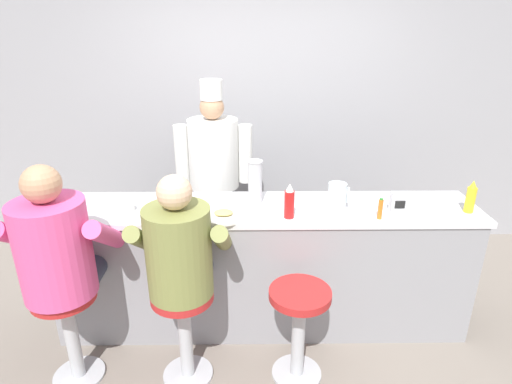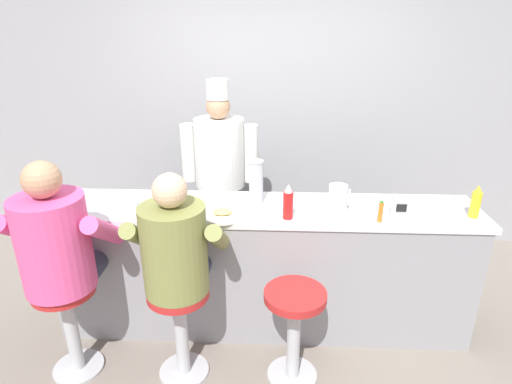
{
  "view_description": "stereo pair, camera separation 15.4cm",
  "coord_description": "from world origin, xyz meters",
  "px_view_note": "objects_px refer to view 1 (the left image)",
  "views": [
    {
      "loc": [
        -0.09,
        -2.42,
        2.16
      ],
      "look_at": [
        -0.05,
        0.25,
        1.08
      ],
      "focal_mm": 30.0,
      "sensor_mm": 36.0,
      "label": 1
    },
    {
      "loc": [
        0.07,
        -2.42,
        2.16
      ],
      "look_at": [
        -0.05,
        0.25,
        1.08
      ],
      "focal_mm": 30.0,
      "sensor_mm": 36.0,
      "label": 2
    }
  ],
  "objects_px": {
    "water_pitcher_clear": "(337,196)",
    "cook_in_whites_near": "(214,170)",
    "cereal_bowl": "(125,207)",
    "empty_stool_round": "(299,320)",
    "hot_sauce_bottle_orange": "(380,209)",
    "cup_stack_steel": "(255,182)",
    "ketchup_bottle_red": "(289,202)",
    "breakfast_plate": "(224,215)",
    "diner_seated_olive": "(180,258)",
    "coffee_mug_white": "(53,210)",
    "mustard_bottle_yellow": "(471,198)",
    "napkin_dispenser_chrome": "(398,203)",
    "diner_seated_pink": "(58,254)"
  },
  "relations": [
    {
      "from": "water_pitcher_clear",
      "to": "cook_in_whites_near",
      "type": "distance_m",
      "value": 1.27
    },
    {
      "from": "cereal_bowl",
      "to": "empty_stool_round",
      "type": "height_order",
      "value": "cereal_bowl"
    },
    {
      "from": "hot_sauce_bottle_orange",
      "to": "cup_stack_steel",
      "type": "distance_m",
      "value": 0.86
    },
    {
      "from": "ketchup_bottle_red",
      "to": "empty_stool_round",
      "type": "xyz_separation_m",
      "value": [
        0.05,
        -0.38,
        -0.63
      ]
    },
    {
      "from": "ketchup_bottle_red",
      "to": "cook_in_whites_near",
      "type": "bearing_deg",
      "value": 119.21
    },
    {
      "from": "breakfast_plate",
      "to": "diner_seated_olive",
      "type": "height_order",
      "value": "diner_seated_olive"
    },
    {
      "from": "ketchup_bottle_red",
      "to": "coffee_mug_white",
      "type": "xyz_separation_m",
      "value": [
        -1.55,
        0.04,
        -0.07
      ]
    },
    {
      "from": "breakfast_plate",
      "to": "cereal_bowl",
      "type": "bearing_deg",
      "value": 170.42
    },
    {
      "from": "cup_stack_steel",
      "to": "cook_in_whites_near",
      "type": "xyz_separation_m",
      "value": [
        -0.35,
        0.76,
        -0.17
      ]
    },
    {
      "from": "cereal_bowl",
      "to": "mustard_bottle_yellow",
      "type": "bearing_deg",
      "value": -1.11
    },
    {
      "from": "breakfast_plate",
      "to": "napkin_dispenser_chrome",
      "type": "relative_size",
      "value": 1.89
    },
    {
      "from": "water_pitcher_clear",
      "to": "coffee_mug_white",
      "type": "bearing_deg",
      "value": -177.1
    },
    {
      "from": "breakfast_plate",
      "to": "cereal_bowl",
      "type": "distance_m",
      "value": 0.68
    },
    {
      "from": "mustard_bottle_yellow",
      "to": "empty_stool_round",
      "type": "bearing_deg",
      "value": -158.97
    },
    {
      "from": "hot_sauce_bottle_orange",
      "to": "breakfast_plate",
      "type": "bearing_deg",
      "value": 178.27
    },
    {
      "from": "ketchup_bottle_red",
      "to": "diner_seated_pink",
      "type": "height_order",
      "value": "diner_seated_pink"
    },
    {
      "from": "mustard_bottle_yellow",
      "to": "empty_stool_round",
      "type": "xyz_separation_m",
      "value": [
        -1.17,
        -0.45,
        -0.63
      ]
    },
    {
      "from": "hot_sauce_bottle_orange",
      "to": "napkin_dispenser_chrome",
      "type": "relative_size",
      "value": 0.97
    },
    {
      "from": "cereal_bowl",
      "to": "hot_sauce_bottle_orange",
      "type": "bearing_deg",
      "value": -4.89
    },
    {
      "from": "ketchup_bottle_red",
      "to": "napkin_dispenser_chrome",
      "type": "xyz_separation_m",
      "value": [
        0.73,
        0.06,
        -0.04
      ]
    },
    {
      "from": "diner_seated_pink",
      "to": "cereal_bowl",
      "type": "bearing_deg",
      "value": 59.42
    },
    {
      "from": "napkin_dispenser_chrome",
      "to": "mustard_bottle_yellow",
      "type": "bearing_deg",
      "value": 1.16
    },
    {
      "from": "diner_seated_pink",
      "to": "empty_stool_round",
      "type": "xyz_separation_m",
      "value": [
        1.42,
        -0.03,
        -0.45
      ]
    },
    {
      "from": "cereal_bowl",
      "to": "diner_seated_pink",
      "type": "relative_size",
      "value": 0.09
    },
    {
      "from": "water_pitcher_clear",
      "to": "diner_seated_olive",
      "type": "distance_m",
      "value": 1.13
    },
    {
      "from": "mustard_bottle_yellow",
      "to": "cup_stack_steel",
      "type": "bearing_deg",
      "value": 172.74
    },
    {
      "from": "diner_seated_olive",
      "to": "cook_in_whites_near",
      "type": "relative_size",
      "value": 0.81
    },
    {
      "from": "water_pitcher_clear",
      "to": "cook_in_whites_near",
      "type": "height_order",
      "value": "cook_in_whites_near"
    },
    {
      "from": "ketchup_bottle_red",
      "to": "napkin_dispenser_chrome",
      "type": "height_order",
      "value": "ketchup_bottle_red"
    },
    {
      "from": "ketchup_bottle_red",
      "to": "diner_seated_olive",
      "type": "height_order",
      "value": "diner_seated_olive"
    },
    {
      "from": "cereal_bowl",
      "to": "breakfast_plate",
      "type": "bearing_deg",
      "value": -9.58
    },
    {
      "from": "water_pitcher_clear",
      "to": "empty_stool_round",
      "type": "height_order",
      "value": "water_pitcher_clear"
    },
    {
      "from": "diner_seated_pink",
      "to": "diner_seated_olive",
      "type": "height_order",
      "value": "diner_seated_pink"
    },
    {
      "from": "mustard_bottle_yellow",
      "to": "cereal_bowl",
      "type": "height_order",
      "value": "mustard_bottle_yellow"
    },
    {
      "from": "breakfast_plate",
      "to": "cook_in_whites_near",
      "type": "height_order",
      "value": "cook_in_whites_near"
    },
    {
      "from": "breakfast_plate",
      "to": "hot_sauce_bottle_orange",
      "type": "bearing_deg",
      "value": -1.73
    },
    {
      "from": "cereal_bowl",
      "to": "cup_stack_steel",
      "type": "distance_m",
      "value": 0.9
    },
    {
      "from": "hot_sauce_bottle_orange",
      "to": "cook_in_whites_near",
      "type": "height_order",
      "value": "cook_in_whites_near"
    },
    {
      "from": "water_pitcher_clear",
      "to": "cup_stack_steel",
      "type": "relative_size",
      "value": 0.59
    },
    {
      "from": "cook_in_whites_near",
      "to": "cup_stack_steel",
      "type": "bearing_deg",
      "value": -65.26
    },
    {
      "from": "coffee_mug_white",
      "to": "napkin_dispenser_chrome",
      "type": "bearing_deg",
      "value": 0.51
    },
    {
      "from": "ketchup_bottle_red",
      "to": "coffee_mug_white",
      "type": "relative_size",
      "value": 1.79
    },
    {
      "from": "empty_stool_round",
      "to": "hot_sauce_bottle_orange",
      "type": "bearing_deg",
      "value": 32.91
    },
    {
      "from": "diner_seated_pink",
      "to": "mustard_bottle_yellow",
      "type": "bearing_deg",
      "value": 9.1
    },
    {
      "from": "ketchup_bottle_red",
      "to": "water_pitcher_clear",
      "type": "relative_size",
      "value": 1.3
    },
    {
      "from": "napkin_dispenser_chrome",
      "to": "cook_in_whites_near",
      "type": "height_order",
      "value": "cook_in_whites_near"
    },
    {
      "from": "mustard_bottle_yellow",
      "to": "diner_seated_pink",
      "type": "bearing_deg",
      "value": -170.9
    },
    {
      "from": "coffee_mug_white",
      "to": "napkin_dispenser_chrome",
      "type": "xyz_separation_m",
      "value": [
        2.28,
        0.02,
        0.03
      ]
    },
    {
      "from": "breakfast_plate",
      "to": "mustard_bottle_yellow",
      "type": "bearing_deg",
      "value": 2.41
    },
    {
      "from": "breakfast_plate",
      "to": "cook_in_whites_near",
      "type": "bearing_deg",
      "value": 98.01
    }
  ]
}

